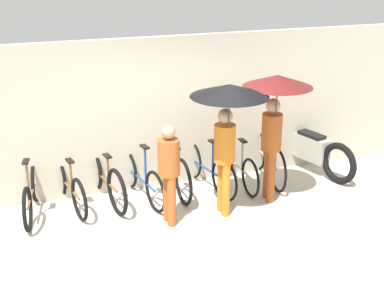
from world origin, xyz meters
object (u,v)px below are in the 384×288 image
(parked_bicycle_1, at_px, (69,186))
(parked_bicycle_5, at_px, (206,168))
(motorcycle, at_px, (310,150))
(parked_bicycle_4, at_px, (173,169))
(parked_bicycle_0, at_px, (31,193))
(pedestrian_leading, at_px, (169,168))
(parked_bicycle_6, at_px, (237,164))
(parked_bicycle_7, at_px, (267,158))
(parked_bicycle_2, at_px, (105,179))
(pedestrian_trailing, at_px, (275,102))
(parked_bicycle_3, at_px, (141,178))
(pedestrian_center, at_px, (228,110))

(parked_bicycle_1, distance_m, parked_bicycle_5, 2.29)
(parked_bicycle_1, relative_size, motorcycle, 0.83)
(parked_bicycle_1, xyz_separation_m, parked_bicycle_4, (1.72, -0.01, 0.04))
(parked_bicycle_0, xyz_separation_m, pedestrian_leading, (1.92, -0.96, 0.54))
(parked_bicycle_1, distance_m, parked_bicycle_4, 1.72)
(parked_bicycle_6, distance_m, parked_bicycle_7, 0.58)
(parked_bicycle_2, xyz_separation_m, pedestrian_trailing, (2.51, -0.92, 1.29))
(parked_bicycle_0, distance_m, parked_bicycle_2, 1.15)
(parked_bicycle_4, relative_size, parked_bicycle_5, 1.01)
(parked_bicycle_1, bearing_deg, pedestrian_trailing, -117.00)
(parked_bicycle_0, relative_size, pedestrian_trailing, 0.78)
(parked_bicycle_2, height_order, parked_bicycle_3, parked_bicycle_2)
(parked_bicycle_1, distance_m, pedestrian_trailing, 3.48)
(parked_bicycle_5, xyz_separation_m, pedestrian_center, (-0.07, -1.03, 1.31))
(pedestrian_leading, distance_m, pedestrian_trailing, 1.91)
(parked_bicycle_6, height_order, pedestrian_trailing, pedestrian_trailing)
(parked_bicycle_2, xyz_separation_m, pedestrian_leading, (0.77, -1.05, 0.51))
(parked_bicycle_2, xyz_separation_m, parked_bicycle_6, (2.29, -0.07, -0.03))
(parked_bicycle_2, distance_m, parked_bicycle_6, 2.30)
(parked_bicycle_1, distance_m, parked_bicycle_2, 0.57)
(parked_bicycle_4, height_order, parked_bicycle_6, parked_bicycle_4)
(parked_bicycle_0, relative_size, parked_bicycle_7, 0.94)
(parked_bicycle_6, bearing_deg, parked_bicycle_7, -90.27)
(parked_bicycle_7, xyz_separation_m, pedestrian_center, (-1.22, -1.04, 1.30))
(pedestrian_center, distance_m, motorcycle, 2.73)
(parked_bicycle_4, bearing_deg, pedestrian_trailing, -125.00)
(parked_bicycle_1, distance_m, motorcycle, 4.35)
(parked_bicycle_5, height_order, pedestrian_center, pedestrian_center)
(parked_bicycle_0, relative_size, parked_bicycle_4, 0.92)
(parked_bicycle_0, xyz_separation_m, motorcycle, (4.92, 0.09, 0.06))
(parked_bicycle_1, bearing_deg, parked_bicycle_2, -99.98)
(parked_bicycle_2, xyz_separation_m, parked_bicycle_3, (0.57, -0.11, -0.03))
(pedestrian_trailing, bearing_deg, parked_bicycle_1, -8.92)
(parked_bicycle_4, bearing_deg, parked_bicycle_6, -94.36)
(parked_bicycle_5, relative_size, pedestrian_leading, 1.14)
(parked_bicycle_2, relative_size, parked_bicycle_3, 1.05)
(parked_bicycle_5, bearing_deg, parked_bicycle_6, -100.45)
(pedestrian_leading, bearing_deg, parked_bicycle_6, -151.45)
(pedestrian_trailing, relative_size, motorcycle, 1.04)
(parked_bicycle_4, distance_m, pedestrian_leading, 1.21)
(motorcycle, bearing_deg, parked_bicycle_7, 79.22)
(parked_bicycle_5, xyz_separation_m, parked_bicycle_7, (1.15, 0.00, 0.02))
(parked_bicycle_1, bearing_deg, parked_bicycle_3, -105.49)
(parked_bicycle_3, distance_m, parked_bicycle_5, 1.15)
(parked_bicycle_3, height_order, pedestrian_leading, pedestrian_leading)
(parked_bicycle_2, xyz_separation_m, parked_bicycle_4, (1.15, -0.02, 0.01))
(parked_bicycle_2, bearing_deg, pedestrian_trailing, -120.33)
(parked_bicycle_1, relative_size, pedestrian_leading, 1.09)
(parked_bicycle_3, height_order, pedestrian_trailing, pedestrian_trailing)
(parked_bicycle_7, bearing_deg, pedestrian_leading, 121.58)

